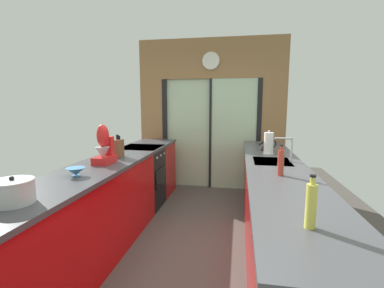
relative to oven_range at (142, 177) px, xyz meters
name	(u,v)px	position (x,y,z in m)	size (l,w,h in m)	color
ground_plane	(194,231)	(0.91, -0.65, -0.47)	(5.04, 7.60, 0.02)	#4C4742
back_wall_unit	(211,105)	(0.91, 1.15, 1.07)	(2.64, 0.12, 2.70)	olive
left_counter_run	(106,203)	(0.00, -1.12, 0.01)	(0.62, 3.80, 0.92)	#AD0C0F
right_counter_run	(275,209)	(1.82, -0.95, 0.01)	(0.62, 3.80, 0.92)	#AD0C0F
sink_faucet	(289,146)	(1.97, -0.70, 0.64)	(0.19, 0.02, 0.27)	#B7BABC
oven_range	(142,177)	(0.00, 0.00, 0.00)	(0.60, 0.60, 0.92)	black
mixing_bowl	(76,172)	(0.02, -1.66, 0.51)	(0.16, 0.16, 0.08)	teal
knife_block	(119,148)	(0.02, -0.79, 0.57)	(0.08, 0.14, 0.27)	brown
stand_mixer	(104,149)	(0.02, -1.14, 0.63)	(0.17, 0.27, 0.42)	red
stock_pot	(13,192)	(0.02, -2.33, 0.54)	(0.26, 0.26, 0.18)	#B7BABC
kettle	(267,144)	(1.80, -0.01, 0.55)	(0.24, 0.15, 0.20)	black
soap_bottle_near	(311,205)	(1.80, -2.36, 0.59)	(0.06, 0.06, 0.28)	#D1CC4C
soap_bottle_far	(281,162)	(1.80, -1.32, 0.59)	(0.06, 0.06, 0.28)	#B23D2D
paper_towel_roll	(269,143)	(1.80, -0.27, 0.60)	(0.14, 0.14, 0.31)	#B7BABC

